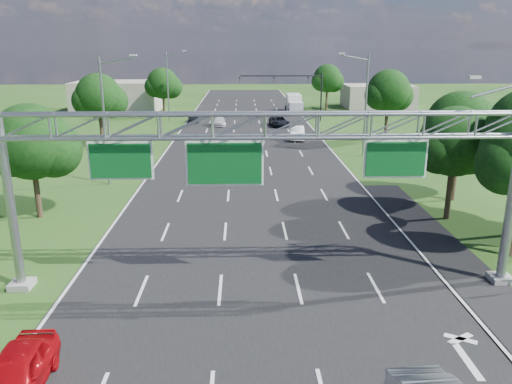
{
  "coord_description": "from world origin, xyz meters",
  "views": [
    {
      "loc": [
        -0.74,
        -9.26,
        10.77
      ],
      "look_at": [
        -0.06,
        14.59,
        3.77
      ],
      "focal_mm": 35.0,
      "sensor_mm": 36.0,
      "label": 1
    }
  ],
  "objects_px": {
    "red_coupe": "(16,374)",
    "box_truck": "(294,104)",
    "traffic_signal": "(298,86)",
    "sign_gantry": "(267,139)"
  },
  "relations": [
    {
      "from": "box_truck",
      "to": "traffic_signal",
      "type": "bearing_deg",
      "value": -90.94
    },
    {
      "from": "traffic_signal",
      "to": "box_truck",
      "type": "relative_size",
      "value": 1.52
    },
    {
      "from": "sign_gantry",
      "to": "red_coupe",
      "type": "distance_m",
      "value": 12.76
    },
    {
      "from": "traffic_signal",
      "to": "box_truck",
      "type": "distance_m",
      "value": 10.14
    },
    {
      "from": "sign_gantry",
      "to": "box_truck",
      "type": "bearing_deg",
      "value": 83.0
    },
    {
      "from": "traffic_signal",
      "to": "box_truck",
      "type": "bearing_deg",
      "value": 86.84
    },
    {
      "from": "red_coupe",
      "to": "box_truck",
      "type": "bearing_deg",
      "value": 75.03
    },
    {
      "from": "sign_gantry",
      "to": "red_coupe",
      "type": "relative_size",
      "value": 5.42
    },
    {
      "from": "red_coupe",
      "to": "box_truck",
      "type": "relative_size",
      "value": 0.54
    },
    {
      "from": "traffic_signal",
      "to": "red_coupe",
      "type": "height_order",
      "value": "traffic_signal"
    }
  ]
}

